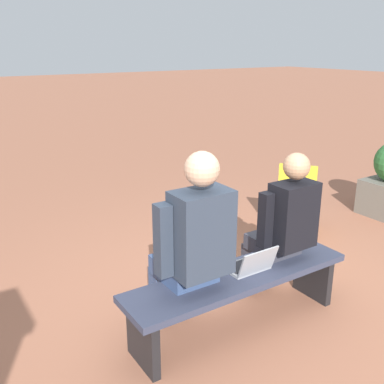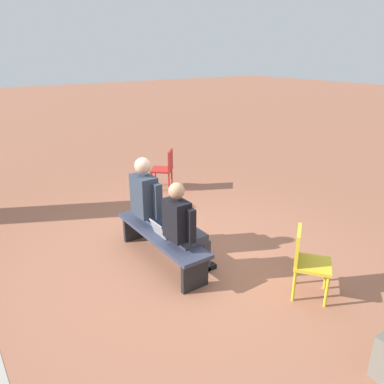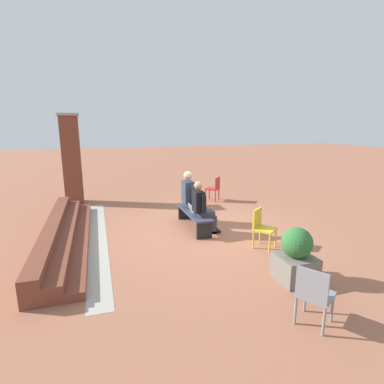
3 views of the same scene
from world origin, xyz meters
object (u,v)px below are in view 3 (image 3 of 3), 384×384
object	(u,v)px
person_student	(202,206)
bench	(194,214)
plastic_chair_near_bench_right	(214,187)
person_adult	(192,196)
plastic_chair_mid_courtyard	(314,293)
planter	(296,256)
laptop	(194,210)
plastic_chair_foreground	(262,226)

from	to	relation	value
person_student	bench	bearing A→B (deg)	7.84
person_student	plastic_chair_near_bench_right	bearing A→B (deg)	-26.99
person_adult	plastic_chair_mid_courtyard	xyz separation A→B (m)	(-4.53, -0.21, -0.27)
person_adult	plastic_chair_near_bench_right	xyz separation A→B (m)	(2.11, -1.50, -0.27)
person_adult	plastic_chair_mid_courtyard	world-z (taller)	person_adult
bench	plastic_chair_mid_courtyard	xyz separation A→B (m)	(-4.17, -0.28, 0.13)
bench	planter	world-z (taller)	planter
planter	plastic_chair_mid_courtyard	bearing A→B (deg)	153.94
laptop	plastic_chair_mid_courtyard	size ratio (longest dim) A/B	0.38
person_student	planter	xyz separation A→B (m)	(-2.61, -0.75, -0.26)
plastic_chair_mid_courtyard	bench	bearing A→B (deg)	3.86
bench	person_adult	xyz separation A→B (m)	(0.37, -0.07, 0.39)
person_student	laptop	xyz separation A→B (m)	(0.38, 0.08, -0.20)
planter	plastic_chair_near_bench_right	bearing A→B (deg)	-7.74
planter	laptop	bearing A→B (deg)	15.41
laptop	plastic_chair_foreground	distance (m)	1.85
plastic_chair_foreground	planter	world-z (taller)	planter
plastic_chair_near_bench_right	bench	bearing A→B (deg)	147.69
person_student	person_adult	xyz separation A→B (m)	(0.84, -0.01, 0.05)
person_student	plastic_chair_foreground	bearing A→B (deg)	-140.63
person_student	plastic_chair_foreground	distance (m)	1.51
plastic_chair_foreground	planter	bearing A→B (deg)	172.07
plastic_chair_foreground	person_student	bearing A→B (deg)	39.37
planter	person_student	bearing A→B (deg)	15.98
bench	plastic_chair_foreground	distance (m)	1.92
plastic_chair_near_bench_right	person_adult	bearing A→B (deg)	144.72
laptop	bench	bearing A→B (deg)	-7.51
bench	plastic_chair_foreground	size ratio (longest dim) A/B	2.14
bench	person_adult	world-z (taller)	person_adult
plastic_chair_near_bench_right	planter	world-z (taller)	planter
laptop	person_adult	bearing A→B (deg)	-10.43
plastic_chair_near_bench_right	planter	bearing A→B (deg)	172.26
bench	laptop	distance (m)	0.17
person_adult	laptop	xyz separation A→B (m)	(-0.46, 0.08, -0.25)
laptop	planter	world-z (taller)	planter
plastic_chair_near_bench_right	plastic_chair_foreground	distance (m)	4.14
plastic_chair_foreground	plastic_chair_mid_courtyard	xyz separation A→B (m)	(-2.54, 0.73, 0.00)
person_adult	plastic_chair_near_bench_right	bearing A→B (deg)	-35.28
person_adult	plastic_chair_foreground	xyz separation A→B (m)	(-1.99, -0.94, -0.27)
plastic_chair_near_bench_right	person_student	bearing A→B (deg)	153.01
bench	plastic_chair_foreground	bearing A→B (deg)	-148.09
person_student	plastic_chair_near_bench_right	xyz separation A→B (m)	(2.95, -1.50, -0.22)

